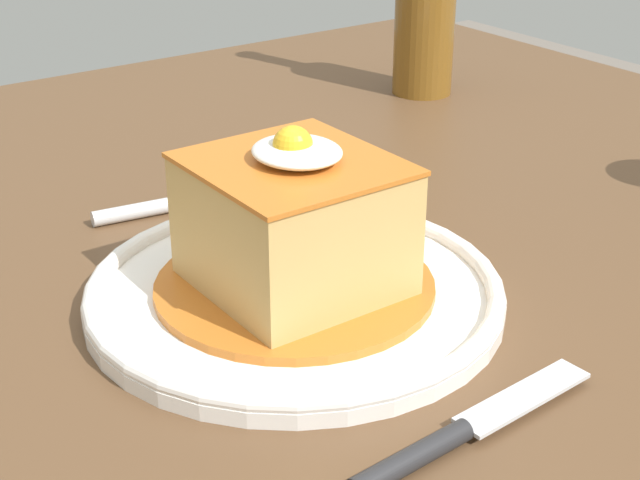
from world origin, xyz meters
The scene contains 6 objects.
dining_table centered at (0.00, 0.00, 0.67)m, with size 1.17×1.04×0.77m.
main_plate centered at (0.01, -0.11, 0.78)m, with size 0.27×0.27×0.02m.
sandwich_meal centered at (0.01, -0.11, 0.83)m, with size 0.18×0.18×0.11m.
fork centered at (-0.17, -0.11, 0.78)m, with size 0.04×0.14×0.01m.
knife centered at (0.18, -0.13, 0.78)m, with size 0.02×0.17×0.01m.
beer_bottle_amber centered at (-0.29, 0.27, 0.87)m, with size 0.06×0.06×0.27m.
Camera 1 is at (0.45, -0.40, 1.08)m, focal length 53.27 mm.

